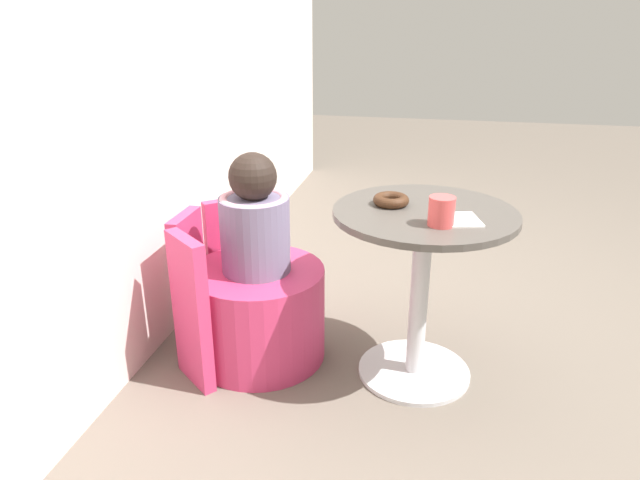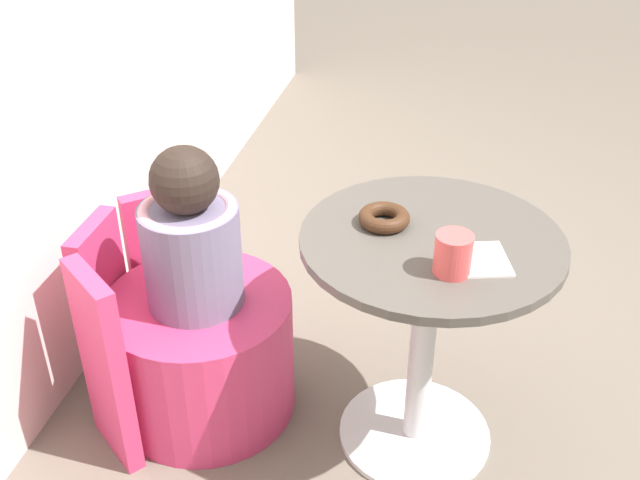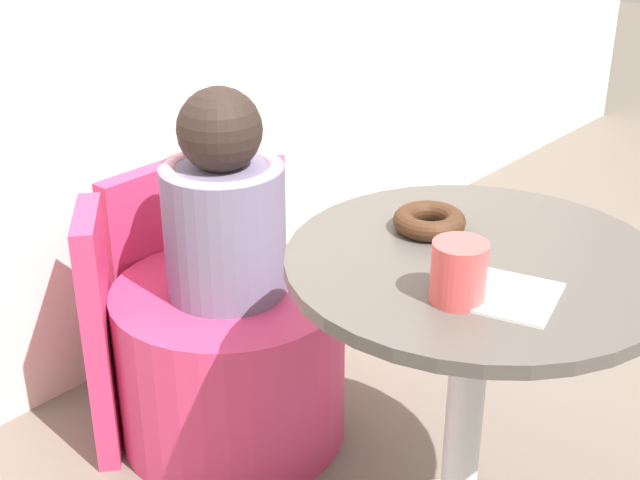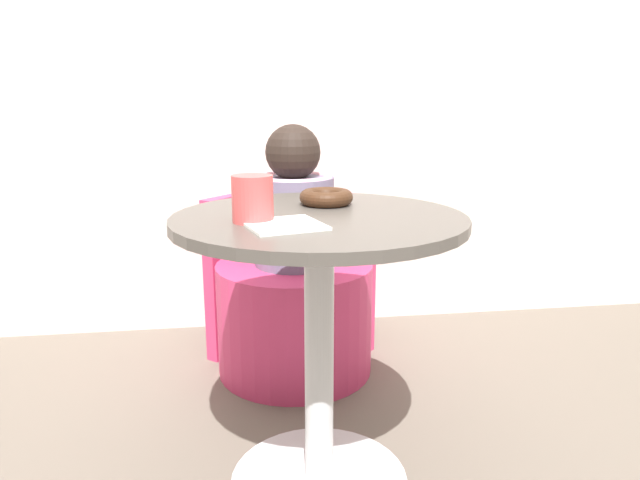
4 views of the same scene
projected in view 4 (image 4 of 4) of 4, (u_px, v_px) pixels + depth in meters
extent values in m
cube|color=silver|center=(288.00, 36.00, 2.26)|extent=(6.00, 0.06, 2.40)
cylinder|color=silver|center=(319.00, 479.00, 1.45)|extent=(0.45, 0.45, 0.02)
cylinder|color=silver|center=(319.00, 358.00, 1.37)|extent=(0.07, 0.07, 0.65)
cylinder|color=#4C4742|center=(319.00, 220.00, 1.29)|extent=(0.67, 0.67, 0.02)
cylinder|color=#C63360|center=(295.00, 317.00, 2.03)|extent=(0.55, 0.55, 0.40)
cube|color=#C63360|center=(287.00, 266.00, 2.29)|extent=(0.23, 0.05, 0.61)
cube|color=#C63360|center=(348.00, 271.00, 2.22)|extent=(0.19, 0.21, 0.61)
cube|color=#C63360|center=(229.00, 276.00, 2.16)|extent=(0.19, 0.21, 0.61)
cylinder|color=slate|center=(294.00, 221.00, 1.95)|extent=(0.27, 0.27, 0.30)
torus|color=pink|center=(293.00, 180.00, 1.91)|extent=(0.27, 0.27, 0.04)
sphere|color=black|center=(293.00, 152.00, 1.89)|extent=(0.18, 0.18, 0.18)
torus|color=#3D2314|center=(328.00, 197.00, 1.41)|extent=(0.13, 0.13, 0.04)
cylinder|color=#DB4C4C|center=(253.00, 199.00, 1.20)|extent=(0.09, 0.09, 0.10)
cube|color=white|center=(284.00, 225.00, 1.17)|extent=(0.18, 0.18, 0.01)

